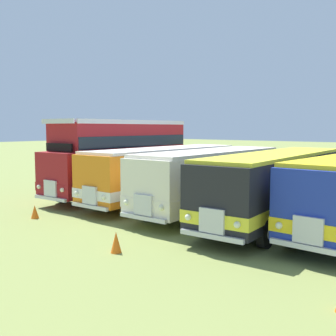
{
  "coord_description": "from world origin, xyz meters",
  "views": [
    {
      "loc": [
        8.67,
        -16.78,
        4.08
      ],
      "look_at": [
        -4.47,
        -0.27,
        1.95
      ],
      "focal_mm": 42.83,
      "sensor_mm": 36.0,
      "label": 1
    }
  ],
  "objects_px": {
    "bus_second_in_row": "(166,170)",
    "cone_far_end": "(35,212)",
    "bus_third_in_row": "(212,176)",
    "bus_first_in_row": "(122,157)",
    "bus_fourth_in_row": "(278,181)",
    "cone_near_end": "(116,242)"
  },
  "relations": [
    {
      "from": "bus_first_in_row",
      "to": "cone_near_end",
      "type": "height_order",
      "value": "bus_first_in_row"
    },
    {
      "from": "bus_first_in_row",
      "to": "cone_near_end",
      "type": "relative_size",
      "value": 14.98
    },
    {
      "from": "bus_second_in_row",
      "to": "cone_far_end",
      "type": "distance_m",
      "value": 7.27
    },
    {
      "from": "bus_first_in_row",
      "to": "bus_fourth_in_row",
      "type": "xyz_separation_m",
      "value": [
        9.92,
        -0.35,
        -0.6
      ]
    },
    {
      "from": "bus_first_in_row",
      "to": "bus_third_in_row",
      "type": "relative_size",
      "value": 1.02
    },
    {
      "from": "bus_first_in_row",
      "to": "bus_second_in_row",
      "type": "bearing_deg",
      "value": 0.79
    },
    {
      "from": "bus_second_in_row",
      "to": "cone_far_end",
      "type": "relative_size",
      "value": 17.94
    },
    {
      "from": "bus_first_in_row",
      "to": "cone_far_end",
      "type": "xyz_separation_m",
      "value": [
        1.18,
        -6.76,
        -2.06
      ]
    },
    {
      "from": "bus_third_in_row",
      "to": "cone_far_end",
      "type": "bearing_deg",
      "value": -130.83
    },
    {
      "from": "bus_first_in_row",
      "to": "cone_near_end",
      "type": "bearing_deg",
      "value": -46.15
    },
    {
      "from": "bus_first_in_row",
      "to": "bus_fourth_in_row",
      "type": "height_order",
      "value": "bus_first_in_row"
    },
    {
      "from": "bus_second_in_row",
      "to": "bus_fourth_in_row",
      "type": "relative_size",
      "value": 0.93
    },
    {
      "from": "bus_first_in_row",
      "to": "cone_near_end",
      "type": "distance_m",
      "value": 11.23
    },
    {
      "from": "bus_first_in_row",
      "to": "bus_second_in_row",
      "type": "distance_m",
      "value": 3.36
    },
    {
      "from": "bus_first_in_row",
      "to": "cone_far_end",
      "type": "relative_size",
      "value": 17.23
    },
    {
      "from": "bus_fourth_in_row",
      "to": "cone_far_end",
      "type": "height_order",
      "value": "bus_fourth_in_row"
    },
    {
      "from": "bus_first_in_row",
      "to": "bus_third_in_row",
      "type": "height_order",
      "value": "bus_first_in_row"
    },
    {
      "from": "bus_second_in_row",
      "to": "cone_far_end",
      "type": "height_order",
      "value": "bus_second_in_row"
    },
    {
      "from": "bus_fourth_in_row",
      "to": "cone_near_end",
      "type": "distance_m",
      "value": 8.07
    },
    {
      "from": "bus_third_in_row",
      "to": "cone_far_end",
      "type": "height_order",
      "value": "bus_third_in_row"
    },
    {
      "from": "bus_fourth_in_row",
      "to": "cone_near_end",
      "type": "relative_size",
      "value": 16.85
    },
    {
      "from": "cone_near_end",
      "to": "bus_second_in_row",
      "type": "bearing_deg",
      "value": 118.47
    }
  ]
}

